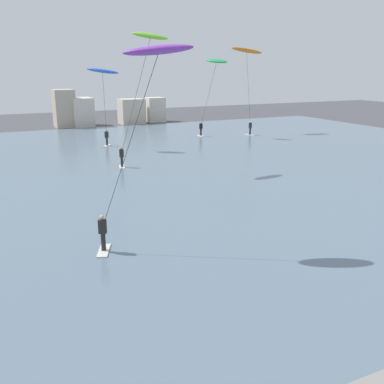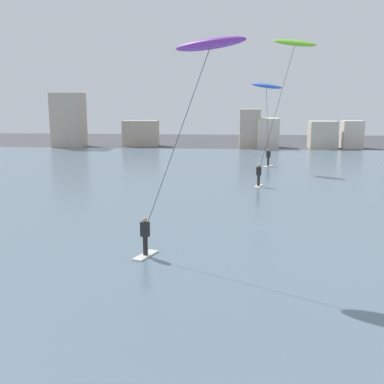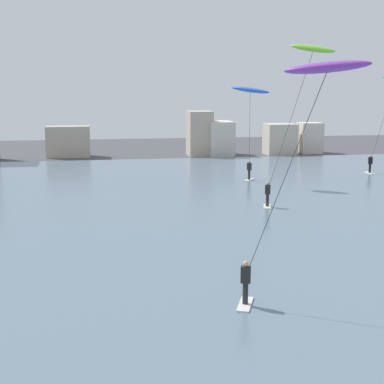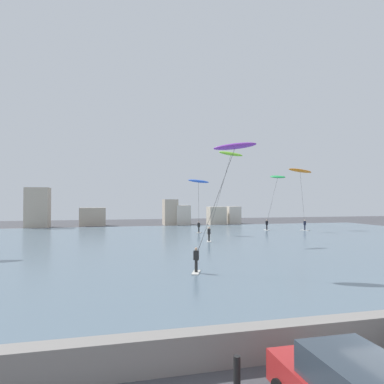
{
  "view_description": "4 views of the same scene",
  "coord_description": "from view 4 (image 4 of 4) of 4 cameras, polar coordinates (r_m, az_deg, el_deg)",
  "views": [
    {
      "loc": [
        -5.46,
        -2.26,
        7.73
      ],
      "look_at": [
        1.82,
        13.04,
        2.92
      ],
      "focal_mm": 41.02,
      "sensor_mm": 36.0,
      "label": 1
    },
    {
      "loc": [
        1.95,
        -3.08,
        6.52
      ],
      "look_at": [
        0.95,
        9.68,
        3.93
      ],
      "focal_mm": 44.13,
      "sensor_mm": 36.0,
      "label": 2
    },
    {
      "loc": [
        -6.29,
        -3.24,
        7.84
      ],
      "look_at": [
        -3.27,
        15.47,
        4.22
      ],
      "focal_mm": 52.61,
      "sensor_mm": 36.0,
      "label": 3
    },
    {
      "loc": [
        -6.9,
        -6.38,
        4.83
      ],
      "look_at": [
        -2.0,
        13.81,
        5.32
      ],
      "focal_mm": 31.94,
      "sensor_mm": 36.0,
      "label": 4
    }
  ],
  "objects": [
    {
      "name": "seawall_barrier",
      "position": [
        12.62,
        22.14,
        -21.25
      ],
      "size": [
        60.0,
        0.7,
        1.04
      ],
      "primitive_type": "cube",
      "color": "gray",
      "rests_on": "ground"
    },
    {
      "name": "water_bay",
      "position": [
        37.3,
        -2.91,
        -8.71
      ],
      "size": [
        84.0,
        52.0,
        0.1
      ],
      "primitive_type": "cube",
      "color": "slate",
      "rests_on": "ground"
    },
    {
      "name": "far_shore_buildings",
      "position": [
        65.11,
        -10.37,
        -3.37
      ],
      "size": [
        39.91,
        5.0,
        7.01
      ],
      "color": "#B7A893",
      "rests_on": "ground"
    },
    {
      "name": "bollard_post",
      "position": [
        9.79,
        7.51,
        -27.93
      ],
      "size": [
        0.18,
        0.18,
        0.9
      ],
      "primitive_type": "cylinder",
      "color": "black",
      "rests_on": "ground"
    },
    {
      "name": "kitesurfer_lime",
      "position": [
        38.04,
        6.05,
        4.68
      ],
      "size": [
        3.75,
        3.17,
        10.27
      ],
      "color": "silver",
      "rests_on": "water_bay"
    },
    {
      "name": "kitesurfer_orange",
      "position": [
        58.88,
        17.63,
        2.84
      ],
      "size": [
        3.97,
        4.59,
        10.16
      ],
      "color": "silver",
      "rests_on": "water_bay"
    },
    {
      "name": "kitesurfer_blue",
      "position": [
        47.55,
        1.08,
        0.99
      ],
      "size": [
        3.12,
        3.72,
        7.76
      ],
      "color": "silver",
      "rests_on": "water_bay"
    },
    {
      "name": "kitesurfer_purple",
      "position": [
        22.86,
        6.44,
        5.44
      ],
      "size": [
        4.56,
        2.02,
        8.64
      ],
      "color": "silver",
      "rests_on": "water_bay"
    },
    {
      "name": "kitesurfer_green",
      "position": [
        54.68,
        13.86,
        1.34
      ],
      "size": [
        2.72,
        3.06,
        8.75
      ],
      "color": "silver",
      "rests_on": "water_bay"
    }
  ]
}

